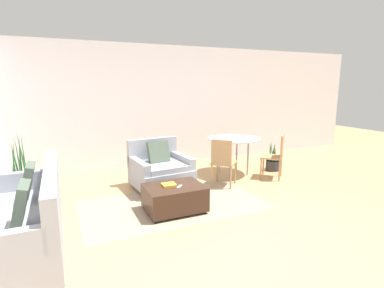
{
  "coord_description": "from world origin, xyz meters",
  "views": [
    {
      "loc": [
        -1.87,
        -3.2,
        1.87
      ],
      "look_at": [
        0.42,
        1.93,
        0.75
      ],
      "focal_mm": 28.0,
      "sensor_mm": 36.0,
      "label": 1
    }
  ],
  "objects_px": {
    "dining_table": "(234,142)",
    "dining_chair_near_right": "(276,153)",
    "couch": "(25,223)",
    "ottoman": "(174,197)",
    "potted_plant": "(21,187)",
    "armchair": "(160,170)",
    "potted_plant_small": "(273,162)",
    "dining_chair_near_left": "(223,159)",
    "book_stack": "(169,185)",
    "tv_remote_primary": "(179,186)"
  },
  "relations": [
    {
      "from": "book_stack",
      "to": "potted_plant",
      "type": "bearing_deg",
      "value": 147.75
    },
    {
      "from": "couch",
      "to": "tv_remote_primary",
      "type": "height_order",
      "value": "couch"
    },
    {
      "from": "dining_table",
      "to": "potted_plant_small",
      "type": "height_order",
      "value": "dining_table"
    },
    {
      "from": "ottoman",
      "to": "potted_plant_small",
      "type": "relative_size",
      "value": 1.27
    },
    {
      "from": "potted_plant",
      "to": "dining_chair_near_left",
      "type": "height_order",
      "value": "potted_plant"
    },
    {
      "from": "couch",
      "to": "potted_plant_small",
      "type": "relative_size",
      "value": 3.06
    },
    {
      "from": "armchair",
      "to": "potted_plant",
      "type": "relative_size",
      "value": 0.88
    },
    {
      "from": "armchair",
      "to": "book_stack",
      "type": "height_order",
      "value": "armchair"
    },
    {
      "from": "potted_plant",
      "to": "tv_remote_primary",
      "type": "bearing_deg",
      "value": -32.79
    },
    {
      "from": "armchair",
      "to": "ottoman",
      "type": "xyz_separation_m",
      "value": [
        -0.14,
        -1.09,
        -0.12
      ]
    },
    {
      "from": "dining_table",
      "to": "dining_chair_near_right",
      "type": "relative_size",
      "value": 1.23
    },
    {
      "from": "dining_chair_near_left",
      "to": "potted_plant_small",
      "type": "height_order",
      "value": "dining_chair_near_left"
    },
    {
      "from": "book_stack",
      "to": "potted_plant_small",
      "type": "relative_size",
      "value": 0.3
    },
    {
      "from": "dining_chair_near_right",
      "to": "ottoman",
      "type": "bearing_deg",
      "value": -164.58
    },
    {
      "from": "couch",
      "to": "book_stack",
      "type": "bearing_deg",
      "value": 9.02
    },
    {
      "from": "book_stack",
      "to": "dining_table",
      "type": "relative_size",
      "value": 0.18
    },
    {
      "from": "armchair",
      "to": "dining_chair_near_right",
      "type": "xyz_separation_m",
      "value": [
        2.31,
        -0.41,
        0.18
      ]
    },
    {
      "from": "couch",
      "to": "dining_chair_near_left",
      "type": "bearing_deg",
      "value": 16.55
    },
    {
      "from": "dining_chair_near_right",
      "to": "book_stack",
      "type": "bearing_deg",
      "value": -165.76
    },
    {
      "from": "dining_table",
      "to": "dining_chair_near_right",
      "type": "distance_m",
      "value": 0.89
    },
    {
      "from": "armchair",
      "to": "dining_chair_near_left",
      "type": "distance_m",
      "value": 1.16
    },
    {
      "from": "potted_plant_small",
      "to": "tv_remote_primary",
      "type": "bearing_deg",
      "value": -155.52
    },
    {
      "from": "couch",
      "to": "potted_plant",
      "type": "bearing_deg",
      "value": 96.86
    },
    {
      "from": "potted_plant_small",
      "to": "ottoman",
      "type": "bearing_deg",
      "value": -157.21
    },
    {
      "from": "book_stack",
      "to": "dining_chair_near_left",
      "type": "relative_size",
      "value": 0.22
    },
    {
      "from": "dining_chair_near_left",
      "to": "tv_remote_primary",
      "type": "bearing_deg",
      "value": -147.13
    },
    {
      "from": "book_stack",
      "to": "dining_chair_near_left",
      "type": "bearing_deg",
      "value": 26.47
    },
    {
      "from": "ottoman",
      "to": "dining_chair_near_right",
      "type": "xyz_separation_m",
      "value": [
        2.44,
        0.67,
        0.3
      ]
    },
    {
      "from": "ottoman",
      "to": "potted_plant",
      "type": "distance_m",
      "value": 2.51
    },
    {
      "from": "potted_plant_small",
      "to": "dining_chair_near_right",
      "type": "bearing_deg",
      "value": -123.57
    },
    {
      "from": "tv_remote_primary",
      "to": "potted_plant",
      "type": "relative_size",
      "value": 0.1
    },
    {
      "from": "tv_remote_primary",
      "to": "potted_plant_small",
      "type": "distance_m",
      "value": 2.99
    },
    {
      "from": "potted_plant",
      "to": "dining_chair_near_right",
      "type": "height_order",
      "value": "potted_plant"
    },
    {
      "from": "armchair",
      "to": "potted_plant",
      "type": "distance_m",
      "value": 2.28
    },
    {
      "from": "potted_plant",
      "to": "dining_chair_near_left",
      "type": "relative_size",
      "value": 1.33
    },
    {
      "from": "ottoman",
      "to": "dining_chair_near_right",
      "type": "relative_size",
      "value": 0.95
    },
    {
      "from": "potted_plant_small",
      "to": "couch",
      "type": "bearing_deg",
      "value": -163.17
    },
    {
      "from": "armchair",
      "to": "dining_chair_near_right",
      "type": "bearing_deg",
      "value": -10.12
    },
    {
      "from": "dining_chair_near_right",
      "to": "couch",
      "type": "bearing_deg",
      "value": -167.96
    },
    {
      "from": "potted_plant",
      "to": "dining_table",
      "type": "relative_size",
      "value": 1.09
    },
    {
      "from": "potted_plant",
      "to": "dining_table",
      "type": "height_order",
      "value": "potted_plant"
    },
    {
      "from": "couch",
      "to": "dining_chair_near_right",
      "type": "height_order",
      "value": "couch"
    },
    {
      "from": "armchair",
      "to": "potted_plant",
      "type": "height_order",
      "value": "potted_plant"
    },
    {
      "from": "dining_table",
      "to": "book_stack",
      "type": "bearing_deg",
      "value": -146.53
    },
    {
      "from": "ottoman",
      "to": "potted_plant",
      "type": "xyz_separation_m",
      "value": [
        -2.13,
        1.33,
        0.03
      ]
    },
    {
      "from": "dining_chair_near_right",
      "to": "potted_plant_small",
      "type": "relative_size",
      "value": 1.34
    },
    {
      "from": "dining_chair_near_left",
      "to": "dining_chair_near_right",
      "type": "height_order",
      "value": "same"
    },
    {
      "from": "armchair",
      "to": "potted_plant_small",
      "type": "bearing_deg",
      "value": 1.67
    },
    {
      "from": "potted_plant",
      "to": "dining_chair_near_right",
      "type": "bearing_deg",
      "value": -8.19
    },
    {
      "from": "dining_table",
      "to": "dining_chair_near_left",
      "type": "relative_size",
      "value": 1.23
    }
  ]
}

